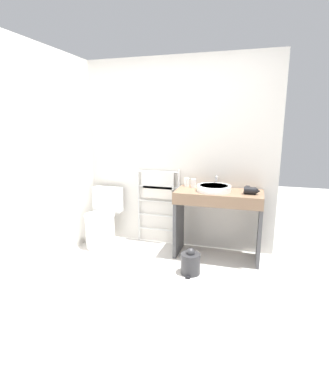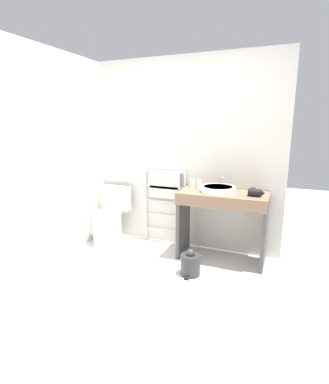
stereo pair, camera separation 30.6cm
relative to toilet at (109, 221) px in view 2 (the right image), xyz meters
The scene contains 13 objects.
ground_plane 1.53m from the toilet, 54.12° to the right, with size 12.00×12.00×0.00m, color silver.
wall_back 1.31m from the toilet, 24.12° to the left, with size 2.57×0.12×2.39m, color silver.
wall_side 1.05m from the toilet, 128.14° to the right, with size 0.12×2.29×2.39m, color silver.
toilet is the anchor object (origin of this frame).
towel_radiator 0.85m from the toilet, 22.40° to the left, with size 0.58×0.06×1.02m.
vanity_counter 1.53m from the toilet, ahead, with size 1.00×0.50×0.82m.
sink_basin 1.55m from the toilet, ahead, with size 0.40×0.40×0.07m.
faucet 1.59m from the toilet, 10.51° to the left, with size 0.02×0.10×0.15m.
cup_near_wall 1.24m from the toilet, 12.30° to the left, with size 0.06×0.06×0.10m.
cup_near_edge 1.32m from the toilet, ahead, with size 0.06×0.06×0.11m.
hair_dryer 1.94m from the toilet, ahead, with size 0.18×0.18×0.08m.
trash_bin 1.37m from the toilet, 18.63° to the right, with size 0.21×0.24×0.29m.
bath_mat 0.70m from the toilet, 94.10° to the right, with size 0.56×0.36×0.01m, color silver.
Camera 2 is at (1.28, -2.04, 1.58)m, focal length 28.00 mm.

